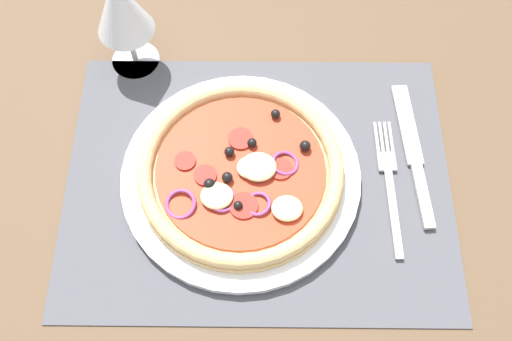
{
  "coord_description": "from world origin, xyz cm",
  "views": [
    {
      "loc": [
        -0.36,
        -30.5,
        62.99
      ],
      "look_at": [
        -0.62,
        0.0,
        2.54
      ],
      "focal_mm": 40.34,
      "sensor_mm": 36.0,
      "label": 1
    }
  ],
  "objects_px": {
    "plate": "(244,178)",
    "wine_glass": "(123,8)",
    "fork": "(392,179)",
    "knife": "(416,151)",
    "pizza": "(244,173)"
  },
  "relations": [
    {
      "from": "plate",
      "to": "fork",
      "type": "relative_size",
      "value": 1.59
    },
    {
      "from": "pizza",
      "to": "knife",
      "type": "relative_size",
      "value": 1.22
    },
    {
      "from": "knife",
      "to": "wine_glass",
      "type": "relative_size",
      "value": 1.35
    },
    {
      "from": "plate",
      "to": "wine_glass",
      "type": "height_order",
      "value": "wine_glass"
    },
    {
      "from": "fork",
      "to": "knife",
      "type": "relative_size",
      "value": 0.9
    },
    {
      "from": "pizza",
      "to": "wine_glass",
      "type": "xyz_separation_m",
      "value": [
        -0.15,
        0.18,
        0.07
      ]
    },
    {
      "from": "knife",
      "to": "wine_glass",
      "type": "height_order",
      "value": "wine_glass"
    },
    {
      "from": "fork",
      "to": "wine_glass",
      "type": "bearing_deg",
      "value": 59.74
    },
    {
      "from": "fork",
      "to": "knife",
      "type": "height_order",
      "value": "knife"
    },
    {
      "from": "pizza",
      "to": "fork",
      "type": "distance_m",
      "value": 0.18
    },
    {
      "from": "fork",
      "to": "plate",
      "type": "bearing_deg",
      "value": 89.29
    },
    {
      "from": "fork",
      "to": "pizza",
      "type": "bearing_deg",
      "value": 89.53
    },
    {
      "from": "wine_glass",
      "to": "pizza",
      "type": "bearing_deg",
      "value": -51.11
    },
    {
      "from": "plate",
      "to": "knife",
      "type": "bearing_deg",
      "value": 10.75
    },
    {
      "from": "knife",
      "to": "plate",
      "type": "bearing_deg",
      "value": 96.36
    }
  ]
}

